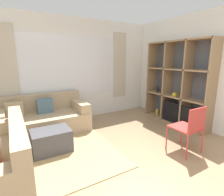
{
  "coord_description": "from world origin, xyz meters",
  "views": [
    {
      "loc": [
        -1.47,
        -1.22,
        1.65
      ],
      "look_at": [
        0.34,
        1.84,
        0.85
      ],
      "focal_mm": 28.0,
      "sensor_mm": 36.0,
      "label": 1
    }
  ],
  "objects_px": {
    "ottoman": "(51,141)",
    "shelving_unit": "(178,85)",
    "folding_chair": "(190,126)",
    "couch_main": "(43,119)"
  },
  "relations": [
    {
      "from": "ottoman",
      "to": "shelving_unit",
      "type": "bearing_deg",
      "value": -1.92
    },
    {
      "from": "folding_chair",
      "to": "couch_main",
      "type": "bearing_deg",
      "value": -48.61
    },
    {
      "from": "shelving_unit",
      "to": "ottoman",
      "type": "height_order",
      "value": "shelving_unit"
    },
    {
      "from": "folding_chair",
      "to": "shelving_unit",
      "type": "bearing_deg",
      "value": -132.37
    },
    {
      "from": "shelving_unit",
      "to": "ottoman",
      "type": "xyz_separation_m",
      "value": [
        -3.17,
        0.11,
        -0.79
      ]
    },
    {
      "from": "ottoman",
      "to": "folding_chair",
      "type": "distance_m",
      "value": 2.47
    },
    {
      "from": "shelving_unit",
      "to": "couch_main",
      "type": "height_order",
      "value": "shelving_unit"
    },
    {
      "from": "shelving_unit",
      "to": "folding_chair",
      "type": "distance_m",
      "value": 1.69
    },
    {
      "from": "couch_main",
      "to": "folding_chair",
      "type": "distance_m",
      "value": 3.08
    },
    {
      "from": "couch_main",
      "to": "folding_chair",
      "type": "relative_size",
      "value": 2.24
    }
  ]
}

